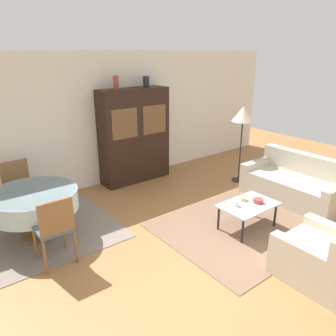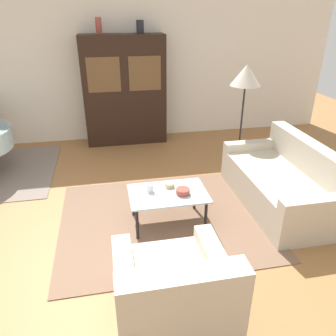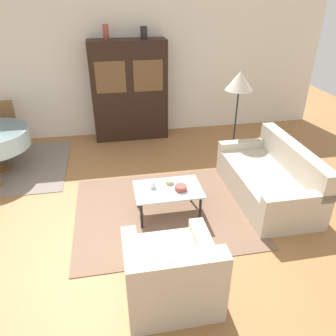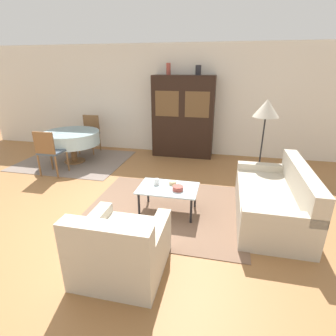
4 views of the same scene
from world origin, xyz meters
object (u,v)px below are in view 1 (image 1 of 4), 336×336
at_px(dining_chair_near, 55,226).
at_px(bowl_small, 244,199).
at_px(coffee_table, 248,207).
at_px(bowl, 258,201).
at_px(cup, 236,203).
at_px(dining_table, 34,201).
at_px(vase_short, 146,82).
at_px(vase_tall, 116,82).
at_px(couch, 295,184).
at_px(display_cabinet, 134,136).
at_px(floor_lamp, 243,116).
at_px(armchair, 325,258).
at_px(dining_chair_far, 18,185).

height_order(dining_chair_near, bowl_small, dining_chair_near).
height_order(coffee_table, bowl, bowl).
height_order(coffee_table, cup, cup).
relative_size(coffee_table, dining_table, 0.71).
relative_size(bowl, vase_short, 0.73).
bearing_deg(bowl_small, vase_tall, 103.78).
relative_size(dining_chair_near, vase_tall, 3.60).
distance_m(couch, coffee_table, 1.60).
distance_m(couch, display_cabinet, 3.36).
bearing_deg(floor_lamp, dining_chair_near, -173.08).
bearing_deg(coffee_table, bowl_small, 70.96).
distance_m(floor_lamp, vase_tall, 2.65).
distance_m(dining_chair_near, cup, 2.66).
height_order(armchair, vase_short, vase_short).
bearing_deg(bowl, floor_lamp, 48.83).
bearing_deg(couch, armchair, 130.44).
relative_size(armchair, dining_table, 0.72).
bearing_deg(armchair, dining_chair_near, 137.03).
height_order(display_cabinet, vase_tall, vase_tall).
distance_m(couch, vase_tall, 3.96).
bearing_deg(bowl, armchair, -106.42).
bearing_deg(bowl, cup, 160.09).
bearing_deg(display_cabinet, floor_lamp, -39.65).
bearing_deg(dining_table, vase_short, 21.39).
xyz_separation_m(dining_table, bowl, (2.88, -1.86, -0.14)).
bearing_deg(armchair, dining_table, 128.09).
bearing_deg(dining_chair_near, dining_chair_far, 90.00).
distance_m(bowl_small, vase_tall, 3.29).
relative_size(couch, dining_chair_far, 1.91).
bearing_deg(bowl, couch, 8.86).
bearing_deg(cup, vase_short, 84.39).
bearing_deg(coffee_table, display_cabinet, 95.05).
relative_size(couch, vase_tall, 6.89).
bearing_deg(dining_table, dining_chair_near, -90.00).
height_order(armchair, vase_tall, vase_tall).
bearing_deg(dining_chair_far, bowl, 136.71).
xyz_separation_m(dining_chair_near, dining_chair_far, (0.00, 1.72, 0.00)).
height_order(couch, vase_tall, vase_tall).
distance_m(coffee_table, bowl_small, 0.16).
height_order(couch, bowl, couch).
height_order(couch, cup, couch).
bearing_deg(floor_lamp, cup, -140.79).
bearing_deg(vase_short, bowl_small, -90.61).
distance_m(dining_table, cup, 3.05).
xyz_separation_m(cup, vase_short, (0.28, 2.82, 1.62)).
xyz_separation_m(dining_table, floor_lamp, (4.20, -0.35, 0.82)).
height_order(dining_table, bowl_small, dining_table).
distance_m(coffee_table, cup, 0.23).
distance_m(couch, dining_table, 4.62).
xyz_separation_m(dining_table, dining_chair_near, (0.00, -0.86, -0.03)).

